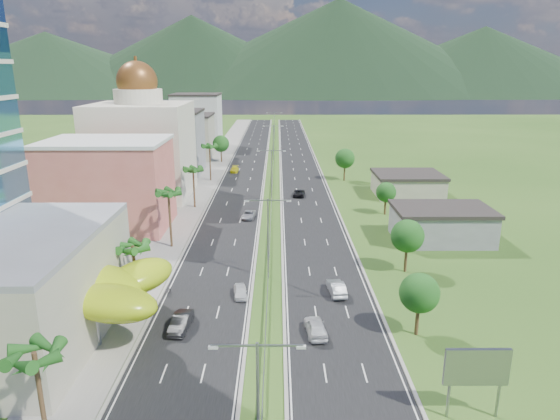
{
  "coord_description": "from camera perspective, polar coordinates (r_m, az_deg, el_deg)",
  "views": [
    {
      "loc": [
        1.28,
        -52.29,
        27.35
      ],
      "look_at": [
        1.63,
        18.69,
        7.0
      ],
      "focal_mm": 32.0,
      "sensor_mm": 36.0,
      "label": 1
    }
  ],
  "objects": [
    {
      "name": "billboard",
      "position": [
        44.14,
        21.57,
        -16.55
      ],
      "size": [
        5.2,
        0.35,
        6.2
      ],
      "color": "gray",
      "rests_on": "ground"
    },
    {
      "name": "road_left",
      "position": [
        145.15,
        -3.76,
        5.11
      ],
      "size": [
        11.0,
        260.0,
        0.04
      ],
      "primitive_type": "cube",
      "color": "black",
      "rests_on": "ground"
    },
    {
      "name": "midrise_white",
      "position": [
        180.46,
        -9.44,
        9.95
      ],
      "size": [
        16.0,
        15.0,
        18.0
      ],
      "primitive_type": "cube",
      "color": "silver",
      "rests_on": "ground"
    },
    {
      "name": "road_right",
      "position": [
        145.02,
        2.19,
        5.13
      ],
      "size": [
        11.0,
        260.0,
        0.04
      ],
      "primitive_type": "cube",
      "color": "black",
      "rests_on": "ground"
    },
    {
      "name": "leafy_tree_ra",
      "position": [
        54.43,
        15.64,
        -9.14
      ],
      "size": [
        4.2,
        4.2,
        6.9
      ],
      "color": "#47301C",
      "rests_on": "ground"
    },
    {
      "name": "streetlight_median_b",
      "position": [
        65.62,
        -1.38,
        -2.3
      ],
      "size": [
        6.04,
        0.25,
        11.0
      ],
      "color": "gray",
      "rests_on": "ground"
    },
    {
      "name": "leafy_tree_rd",
      "position": [
        125.33,
        7.43,
        5.86
      ],
      "size": [
        4.9,
        4.9,
        8.05
      ],
      "color": "#47301C",
      "rests_on": "ground"
    },
    {
      "name": "car_white_near_left",
      "position": [
        62.59,
        -4.56,
        -9.25
      ],
      "size": [
        2.05,
        4.06,
        1.33
      ],
      "primitive_type": "imported",
      "rotation": [
        0.0,
        0.0,
        0.13
      ],
      "color": "white",
      "rests_on": "road_left"
    },
    {
      "name": "motorcycle",
      "position": [
        64.41,
        -12.58,
        -8.96
      ],
      "size": [
        0.59,
        1.74,
        1.1
      ],
      "primitive_type": "imported",
      "rotation": [
        0.0,
        0.0,
        -0.04
      ],
      "color": "black",
      "rests_on": "road_left"
    },
    {
      "name": "sidewalk_left",
      "position": [
        146.03,
        -7.5,
        5.09
      ],
      "size": [
        7.0,
        260.0,
        0.12
      ],
      "primitive_type": "cube",
      "color": "gray",
      "rests_on": "ground"
    },
    {
      "name": "pink_shophouse",
      "position": [
        91.41,
        -18.97,
        2.58
      ],
      "size": [
        20.0,
        15.0,
        15.0
      ],
      "primitive_type": "cube",
      "color": "#CF6054",
      "rests_on": "ground"
    },
    {
      "name": "palm_tree_c",
      "position": [
        78.46,
        -12.63,
        1.7
      ],
      "size": [
        3.6,
        3.6,
        9.6
      ],
      "color": "#47301C",
      "rests_on": "ground"
    },
    {
      "name": "car_silver_mid_left",
      "position": [
        93.76,
        -3.61,
        -0.54
      ],
      "size": [
        2.77,
        5.03,
        1.33
      ],
      "primitive_type": "imported",
      "rotation": [
        0.0,
        0.0,
        -0.12
      ],
      "color": "#9C9DA3",
      "rests_on": "road_left"
    },
    {
      "name": "streetlight_median_c",
      "position": [
        104.35,
        -0.98,
        4.61
      ],
      "size": [
        6.04,
        0.25,
        11.0
      ],
      "color": "gray",
      "rests_on": "ground"
    },
    {
      "name": "midrise_grey",
      "position": [
        136.65,
        -12.33,
        7.49
      ],
      "size": [
        16.0,
        15.0,
        16.0
      ],
      "primitive_type": "cube",
      "color": "gray",
      "rests_on": "ground"
    },
    {
      "name": "streetlight_median_a",
      "position": [
        34.22,
        -2.53,
        -21.04
      ],
      "size": [
        6.04,
        0.25,
        11.0
      ],
      "color": "gray",
      "rests_on": "ground"
    },
    {
      "name": "streetlight_median_d",
      "position": [
        148.73,
        -0.78,
        8.04
      ],
      "size": [
        6.04,
        0.25,
        11.0
      ],
      "color": "gray",
      "rests_on": "ground"
    },
    {
      "name": "leafy_tree_rb",
      "position": [
        70.27,
        14.36,
        -2.91
      ],
      "size": [
        4.55,
        4.55,
        7.47
      ],
      "color": "#47301C",
      "rests_on": "ground"
    },
    {
      "name": "leafy_tree_rc",
      "position": [
        97.34,
        12.03,
        1.99
      ],
      "size": [
        3.85,
        3.85,
        6.33
      ],
      "color": "#47301C",
      "rests_on": "ground"
    },
    {
      "name": "car_white_near_right",
      "position": [
        54.34,
        4.11,
        -13.19
      ],
      "size": [
        2.52,
        5.15,
        1.69
      ],
      "primitive_type": "imported",
      "rotation": [
        0.0,
        0.0,
        3.25
      ],
      "color": "silver",
      "rests_on": "road_right"
    },
    {
      "name": "car_dark_left",
      "position": [
        56.18,
        -11.26,
        -12.47
      ],
      "size": [
        2.16,
        5.13,
        1.65
      ],
      "primitive_type": "imported",
      "rotation": [
        0.0,
        0.0,
        -0.09
      ],
      "color": "black",
      "rests_on": "road_left"
    },
    {
      "name": "palm_tree_b",
      "position": [
        60.33,
        -16.46,
        -4.34
      ],
      "size": [
        3.6,
        3.6,
        8.1
      ],
      "color": "#47301C",
      "rests_on": "ground"
    },
    {
      "name": "ground",
      "position": [
        59.02,
        -1.52,
        -11.61
      ],
      "size": [
        500.0,
        500.0,
        0.0
      ],
      "primitive_type": "plane",
      "color": "#2D5119",
      "rests_on": "ground"
    },
    {
      "name": "median_guardrail",
      "position": [
        127.13,
        -0.85,
        3.86
      ],
      "size": [
        0.1,
        216.06,
        0.76
      ],
      "color": "gray",
      "rests_on": "ground"
    },
    {
      "name": "mountain_ridge",
      "position": [
        506.45,
        6.54,
        12.8
      ],
      "size": [
        860.0,
        140.0,
        90.0
      ],
      "primitive_type": null,
      "color": "black",
      "rests_on": "ground"
    },
    {
      "name": "midrise_beige",
      "position": [
        158.24,
        -10.68,
        8.16
      ],
      "size": [
        16.0,
        15.0,
        13.0
      ],
      "primitive_type": "cube",
      "color": "#A59F88",
      "rests_on": "ground"
    },
    {
      "name": "car_dark_far_right",
      "position": [
        109.92,
        2.19,
        1.99
      ],
      "size": [
        2.97,
        5.39,
        1.43
      ],
      "primitive_type": "imported",
      "rotation": [
        0.0,
        0.0,
        3.02
      ],
      "color": "black",
      "rests_on": "road_right"
    },
    {
      "name": "palm_tree_a",
      "position": [
        39.65,
        -26.22,
        -14.99
      ],
      "size": [
        3.6,
        3.6,
        9.1
      ],
      "color": "#47301C",
      "rests_on": "ground"
    },
    {
      "name": "shed_far",
      "position": [
        113.88,
        14.35,
        2.74
      ],
      "size": [
        14.0,
        12.0,
        4.4
      ],
      "primitive_type": "cube",
      "color": "#A59F88",
      "rests_on": "ground"
    },
    {
      "name": "domed_building",
      "position": [
        112.35,
        -15.51,
        7.24
      ],
      "size": [
        20.0,
        20.0,
        28.7
      ],
      "color": "beige",
      "rests_on": "ground"
    },
    {
      "name": "lime_canopy",
      "position": [
        57.31,
        -22.29,
        -8.24
      ],
      "size": [
        18.0,
        15.0,
        7.4
      ],
      "color": "#A5C212",
      "rests_on": "ground"
    },
    {
      "name": "palm_tree_e",
      "position": [
        124.89,
        -8.06,
        7.07
      ],
      "size": [
        3.6,
        3.6,
        9.4
      ],
      "color": "#47301C",
      "rests_on": "ground"
    },
    {
      "name": "shed_near",
      "position": [
        85.47,
        17.96,
        -1.71
      ],
      "size": [
        15.0,
        10.0,
        5.0
      ],
      "primitive_type": "cube",
      "color": "gray",
      "rests_on": "ground"
    },
    {
      "name": "car_yellow_far_left",
      "position": [
        135.84,
        -5.21,
        4.65
      ],
      "size": [
        2.1,
        5.01,
        1.44
      ],
      "primitive_type": "imported",
      "rotation": [
        0.0,
        0.0,
        -0.02
      ],
      "color": "yellow",
      "rests_on": "road_left"
    },
    {
      "name": "leafy_tree_lfar",
      "position": [
        149.83,
        -6.77,
        7.53
      ],
      "size": [
        4.9,
        4.9,
        8.05
      ],
      "color": "#47301C",
      "rests_on": "ground"
    },
    {
      "name": "car_silver_right",
      "position": [
        63.38,
        6.47,
        -8.81
      ],
      "size": [
        2.22,
        5.14,
        1.65
      ],
      "primitive_type": "imported",
      "rotation": [
        0.0,
        0.0,
        3.24
      ],
      "color": "#A2A4A9",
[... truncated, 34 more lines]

